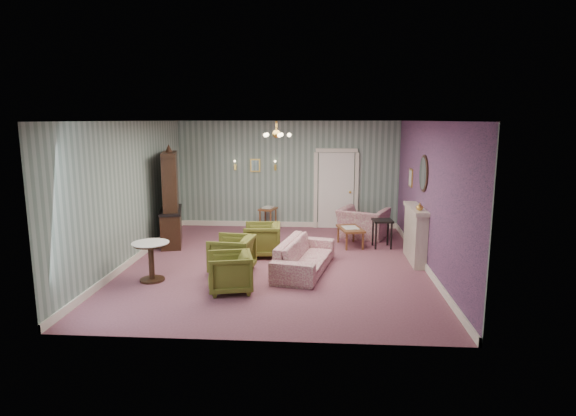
# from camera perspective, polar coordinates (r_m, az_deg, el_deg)

# --- Properties ---
(floor) EXTENTS (7.00, 7.00, 0.00)m
(floor) POSITION_cam_1_polar(r_m,az_deg,el_deg) (9.93, -1.31, -6.66)
(floor) COLOR #824B5D
(floor) RESTS_ON ground
(ceiling) EXTENTS (7.00, 7.00, 0.00)m
(ceiling) POSITION_cam_1_polar(r_m,az_deg,el_deg) (9.49, -1.39, 10.32)
(ceiling) COLOR white
(ceiling) RESTS_ON ground
(wall_back) EXTENTS (6.00, 0.00, 6.00)m
(wall_back) POSITION_cam_1_polar(r_m,az_deg,el_deg) (13.07, 0.04, 3.99)
(wall_back) COLOR slate
(wall_back) RESTS_ON ground
(wall_front) EXTENTS (6.00, 0.00, 6.00)m
(wall_front) POSITION_cam_1_polar(r_m,az_deg,el_deg) (6.19, -4.27, -3.34)
(wall_front) COLOR slate
(wall_front) RESTS_ON ground
(wall_left) EXTENTS (0.00, 7.00, 7.00)m
(wall_left) POSITION_cam_1_polar(r_m,az_deg,el_deg) (10.32, -18.19, 1.72)
(wall_left) COLOR slate
(wall_left) RESTS_ON ground
(wall_right) EXTENTS (0.00, 7.00, 7.00)m
(wall_right) POSITION_cam_1_polar(r_m,az_deg,el_deg) (9.80, 16.40, 1.39)
(wall_right) COLOR slate
(wall_right) RESTS_ON ground
(wall_right_floral) EXTENTS (0.00, 7.00, 7.00)m
(wall_right_floral) POSITION_cam_1_polar(r_m,az_deg,el_deg) (9.80, 16.31, 1.39)
(wall_right_floral) COLOR #A65385
(wall_right_floral) RESTS_ON ground
(door) EXTENTS (1.12, 0.12, 2.16)m
(door) POSITION_cam_1_polar(r_m,az_deg,el_deg) (13.05, 5.73, 2.29)
(door) COLOR white
(door) RESTS_ON floor
(olive_chair_a) EXTENTS (0.83, 0.86, 0.75)m
(olive_chair_a) POSITION_cam_1_polar(r_m,az_deg,el_deg) (8.35, -6.95, -7.39)
(olive_chair_a) COLOR brown
(olive_chair_a) RESTS_ON floor
(olive_chair_b) EXTENTS (0.82, 0.86, 0.80)m
(olive_chair_b) POSITION_cam_1_polar(r_m,az_deg,el_deg) (9.34, -6.70, -5.30)
(olive_chair_b) COLOR brown
(olive_chair_b) RESTS_ON floor
(olive_chair_c) EXTENTS (0.77, 0.82, 0.79)m
(olive_chair_c) POSITION_cam_1_polar(r_m,az_deg,el_deg) (10.42, -3.12, -3.61)
(olive_chair_c) COLOR brown
(olive_chair_c) RESTS_ON floor
(sofa_chintz) EXTENTS (1.03, 2.18, 0.82)m
(sofa_chintz) POSITION_cam_1_polar(r_m,az_deg,el_deg) (9.39, 1.98, -5.06)
(sofa_chintz) COLOR #933B5C
(sofa_chintz) RESTS_ON floor
(wingback_chair) EXTENTS (1.34, 1.14, 0.99)m
(wingback_chair) POSITION_cam_1_polar(r_m,az_deg,el_deg) (12.14, 8.95, -1.19)
(wingback_chair) COLOR #933B5C
(wingback_chair) RESTS_ON floor
(dresser) EXTENTS (0.83, 1.47, 2.32)m
(dresser) POSITION_cam_1_polar(r_m,az_deg,el_deg) (11.58, -13.87, 1.40)
(dresser) COLOR black
(dresser) RESTS_ON floor
(fireplace) EXTENTS (0.30, 1.40, 1.16)m
(fireplace) POSITION_cam_1_polar(r_m,az_deg,el_deg) (10.32, 14.92, -3.02)
(fireplace) COLOR beige
(fireplace) RESTS_ON floor
(mantel_vase) EXTENTS (0.15, 0.15, 0.15)m
(mantel_vase) POSITION_cam_1_polar(r_m,az_deg,el_deg) (9.81, 15.42, 0.16)
(mantel_vase) COLOR gold
(mantel_vase) RESTS_ON fireplace
(oval_mirror) EXTENTS (0.04, 0.76, 0.84)m
(oval_mirror) POSITION_cam_1_polar(r_m,az_deg,el_deg) (10.13, 15.81, 3.98)
(oval_mirror) COLOR white
(oval_mirror) RESTS_ON wall_right
(framed_print) EXTENTS (0.04, 0.34, 0.42)m
(framed_print) POSITION_cam_1_polar(r_m,az_deg,el_deg) (11.48, 14.43, 3.51)
(framed_print) COLOR gold
(framed_print) RESTS_ON wall_right
(coffee_table) EXTENTS (0.66, 0.95, 0.44)m
(coffee_table) POSITION_cam_1_polar(r_m,az_deg,el_deg) (11.34, 7.42, -3.41)
(coffee_table) COLOR brown
(coffee_table) RESTS_ON floor
(side_table_black) EXTENTS (0.48, 0.48, 0.66)m
(side_table_black) POSITION_cam_1_polar(r_m,az_deg,el_deg) (11.28, 11.13, -3.02)
(side_table_black) COLOR black
(side_table_black) RESTS_ON floor
(pedestal_table) EXTENTS (0.73, 0.73, 0.74)m
(pedestal_table) POSITION_cam_1_polar(r_m,az_deg,el_deg) (9.17, -15.96, -6.14)
(pedestal_table) COLOR black
(pedestal_table) RESTS_ON floor
(nesting_table) EXTENTS (0.51, 0.58, 0.65)m
(nesting_table) POSITION_cam_1_polar(r_m,az_deg,el_deg) (12.85, -2.40, -1.21)
(nesting_table) COLOR brown
(nesting_table) RESTS_ON floor
(gilt_mirror_back) EXTENTS (0.28, 0.06, 0.36)m
(gilt_mirror_back) POSITION_cam_1_polar(r_m,az_deg,el_deg) (13.09, -3.93, 5.08)
(gilt_mirror_back) COLOR gold
(gilt_mirror_back) RESTS_ON wall_back
(sconce_left) EXTENTS (0.16, 0.12, 0.30)m
(sconce_left) POSITION_cam_1_polar(r_m,az_deg,el_deg) (13.16, -6.32, 5.07)
(sconce_left) COLOR gold
(sconce_left) RESTS_ON wall_back
(sconce_right) EXTENTS (0.16, 0.12, 0.30)m
(sconce_right) POSITION_cam_1_polar(r_m,az_deg,el_deg) (13.01, -1.53, 5.06)
(sconce_right) COLOR gold
(sconce_right) RESTS_ON wall_back
(chandelier) EXTENTS (0.56, 0.56, 0.36)m
(chandelier) POSITION_cam_1_polar(r_m,az_deg,el_deg) (9.50, -1.38, 8.69)
(chandelier) COLOR gold
(chandelier) RESTS_ON ceiling
(burgundy_cushion) EXTENTS (0.41, 0.28, 0.39)m
(burgundy_cushion) POSITION_cam_1_polar(r_m,az_deg,el_deg) (12.00, 8.78, -1.41)
(burgundy_cushion) COLOR maroon
(burgundy_cushion) RESTS_ON wingback_chair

